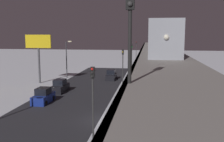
# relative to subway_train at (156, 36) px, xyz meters

# --- Properties ---
(ground_plane) EXTENTS (240.00, 240.00, 0.00)m
(ground_plane) POSITION_rel_subway_train_xyz_m (6.05, 23.38, -8.64)
(ground_plane) COLOR silver
(avenue_asphalt) EXTENTS (11.00, 82.45, 0.01)m
(avenue_asphalt) POSITION_rel_subway_train_xyz_m (11.87, 23.38, -8.64)
(avenue_asphalt) COLOR #28282D
(avenue_asphalt) RESTS_ON ground_plane
(elevated_railway) EXTENTS (5.00, 82.45, 6.87)m
(elevated_railway) POSITION_rel_subway_train_xyz_m (0.09, 23.38, -2.68)
(elevated_railway) COLOR gray
(elevated_railway) RESTS_ON ground_plane
(subway_train) EXTENTS (2.94, 55.47, 3.40)m
(subway_train) POSITION_rel_subway_train_xyz_m (0.00, 0.00, 0.00)
(subway_train) COLOR #999EA8
(subway_train) RESTS_ON elevated_railway
(rail_signal) EXTENTS (0.36, 0.41, 4.00)m
(rail_signal) POSITION_rel_subway_train_xyz_m (2.20, 37.93, 0.95)
(rail_signal) COLOR black
(rail_signal) RESTS_ON elevated_railway
(sedan_blue) EXTENTS (1.91, 4.11, 1.97)m
(sedan_blue) POSITION_rel_subway_train_xyz_m (15.07, 17.64, -7.86)
(sedan_blue) COLOR navy
(sedan_blue) RESTS_ON ground_plane
(sedan_black) EXTENTS (1.80, 4.09, 1.97)m
(sedan_black) POSITION_rel_subway_train_xyz_m (8.67, -0.68, -7.85)
(sedan_black) COLOR black
(sedan_black) RESTS_ON ground_plane
(sedan_black_2) EXTENTS (1.80, 4.32, 1.97)m
(sedan_black_2) POSITION_rel_subway_train_xyz_m (15.07, 11.27, -7.85)
(sedan_black_2) COLOR black
(sedan_black_2) RESTS_ON ground_plane
(traffic_light_near) EXTENTS (0.32, 0.44, 6.40)m
(traffic_light_near) POSITION_rel_subway_train_xyz_m (5.77, 29.22, -4.45)
(traffic_light_near) COLOR #2D2D2D
(traffic_light_near) RESTS_ON ground_plane
(traffic_light_mid) EXTENTS (0.32, 0.44, 6.40)m
(traffic_light_mid) POSITION_rel_subway_train_xyz_m (5.77, 5.15, -4.45)
(traffic_light_mid) COLOR #2D2D2D
(traffic_light_mid) RESTS_ON ground_plane
(traffic_light_far) EXTENTS (0.32, 0.44, 6.40)m
(traffic_light_far) POSITION_rel_subway_train_xyz_m (5.77, -18.92, -4.45)
(traffic_light_far) COLOR #2D2D2D
(traffic_light_far) RESTS_ON ground_plane
(traffic_light_distant) EXTENTS (0.32, 0.44, 6.40)m
(traffic_light_distant) POSITION_rel_subway_train_xyz_m (5.77, -42.99, -4.45)
(traffic_light_distant) COLOR #2D2D2D
(traffic_light_distant) RESTS_ON ground_plane
(commercial_billboard) EXTENTS (4.80, 0.36, 8.90)m
(commercial_billboard) POSITION_rel_subway_train_xyz_m (21.26, 4.86, -1.82)
(commercial_billboard) COLOR #4C4C51
(commercial_billboard) RESTS_ON ground_plane
(street_lamp_far) EXTENTS (1.35, 0.44, 7.65)m
(street_lamp_far) POSITION_rel_subway_train_xyz_m (17.94, -1.62, -3.83)
(street_lamp_far) COLOR #38383D
(street_lamp_far) RESTS_ON ground_plane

